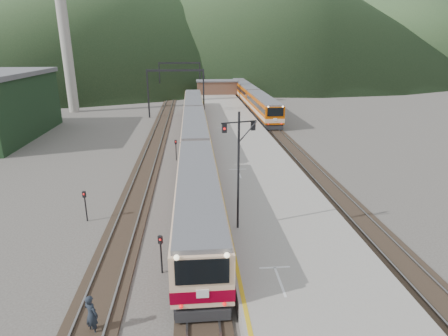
{
  "coord_description": "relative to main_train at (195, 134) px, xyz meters",
  "views": [
    {
      "loc": [
        -0.24,
        -9.23,
        12.0
      ],
      "look_at": [
        2.33,
        20.68,
        2.0
      ],
      "focal_mm": 30.0,
      "sensor_mm": 36.0,
      "label": 1
    }
  ],
  "objects": [
    {
      "name": "platform",
      "position": [
        5.6,
        4.5,
        -1.46
      ],
      "size": [
        8.0,
        100.0,
        1.0
      ],
      "primitive_type": "cube",
      "color": "gray",
      "rests_on": "ground"
    },
    {
      "name": "track_main",
      "position": [
        0.0,
        6.5,
        -1.89
      ],
      "size": [
        2.6,
        200.0,
        0.23
      ],
      "color": "black",
      "rests_on": "ground"
    },
    {
      "name": "short_signal_a",
      "position": [
        -2.12,
        -24.77,
        -0.5
      ],
      "size": [
        0.27,
        0.24,
        2.27
      ],
      "color": "black",
      "rests_on": "ground"
    },
    {
      "name": "main_train",
      "position": [
        0.0,
        0.0,
        0.0
      ],
      "size": [
        2.83,
        58.15,
        3.46
      ],
      "color": "#DBB08A",
      "rests_on": "track_main"
    },
    {
      "name": "short_signal_c",
      "position": [
        -7.88,
        -17.92,
        -0.5
      ],
      "size": [
        0.23,
        0.18,
        2.27
      ],
      "color": "black",
      "rests_on": "ground"
    },
    {
      "name": "signal_mast",
      "position": [
        2.43,
        -21.73,
        3.5
      ],
      "size": [
        2.13,
        0.74,
        7.33
      ],
      "color": "black",
      "rests_on": "platform"
    },
    {
      "name": "station_shed",
      "position": [
        5.6,
        44.5,
        0.61
      ],
      "size": [
        9.4,
        4.4,
        3.1
      ],
      "color": "brown",
      "rests_on": "platform"
    },
    {
      "name": "track_second",
      "position": [
        11.5,
        6.5,
        -1.89
      ],
      "size": [
        2.6,
        200.0,
        0.23
      ],
      "color": "black",
      "rests_on": "ground"
    },
    {
      "name": "short_signal_b",
      "position": [
        -2.07,
        -3.79,
        -0.5
      ],
      "size": [
        0.26,
        0.22,
        2.27
      ],
      "color": "black",
      "rests_on": "ground"
    },
    {
      "name": "smokestack",
      "position": [
        -22.0,
        28.5,
        13.04
      ],
      "size": [
        1.8,
        1.8,
        30.0
      ],
      "primitive_type": "cylinder",
      "color": "#9E998E",
      "rests_on": "ground"
    },
    {
      "name": "hill_a",
      "position": [
        -40.0,
        156.5,
        28.04
      ],
      "size": [
        180.0,
        180.0,
        60.0
      ],
      "primitive_type": "cone",
      "color": "#2A4425",
      "rests_on": "ground"
    },
    {
      "name": "track_far",
      "position": [
        -5.0,
        6.5,
        -1.89
      ],
      "size": [
        2.6,
        200.0,
        0.23
      ],
      "color": "black",
      "rests_on": "ground"
    },
    {
      "name": "gantry_near",
      "position": [
        -2.85,
        21.5,
        3.63
      ],
      "size": [
        9.55,
        0.25,
        8.0
      ],
      "color": "black",
      "rests_on": "ground"
    },
    {
      "name": "worker",
      "position": [
        -4.8,
        -29.04,
        -1.02
      ],
      "size": [
        0.82,
        0.76,
        1.89
      ],
      "primitive_type": "imported",
      "rotation": [
        0.0,
        0.0,
        2.54
      ],
      "color": "#1C232C",
      "rests_on": "ground"
    },
    {
      "name": "hill_c",
      "position": [
        110.0,
        176.5,
        23.04
      ],
      "size": [
        160.0,
        160.0,
        50.0
      ],
      "primitive_type": "cone",
      "color": "#2A4425",
      "rests_on": "ground"
    },
    {
      "name": "gantry_far",
      "position": [
        -2.85,
        46.5,
        3.63
      ],
      "size": [
        9.55,
        0.25,
        8.0
      ],
      "color": "black",
      "rests_on": "ground"
    },
    {
      "name": "second_train",
      "position": [
        11.5,
        38.02,
        -0.01
      ],
      "size": [
        2.82,
        57.88,
        3.44
      ],
      "color": "#B74702",
      "rests_on": "track_second"
    }
  ]
}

